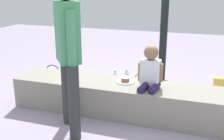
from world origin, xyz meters
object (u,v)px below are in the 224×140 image
(handbag_brown_canvas, at_px, (141,87))
(adult_standing, at_px, (68,42))
(gift_bag, at_px, (220,88))
(water_bottle_near_gift, at_px, (115,79))
(cake_plate, at_px, (125,81))
(child_seated, at_px, (150,70))
(handbag_black_leather, at_px, (53,80))
(water_bottle_far_side, at_px, (126,76))

(handbag_brown_canvas, bearing_deg, adult_standing, -113.02)
(gift_bag, distance_m, handbag_brown_canvas, 1.06)
(gift_bag, bearing_deg, water_bottle_near_gift, 179.60)
(cake_plate, bearing_deg, gift_bag, 35.69)
(cake_plate, height_order, gift_bag, cake_plate)
(adult_standing, bearing_deg, child_seated, 37.23)
(handbag_black_leather, bearing_deg, child_seated, -17.18)
(water_bottle_near_gift, height_order, handbag_black_leather, handbag_black_leather)
(cake_plate, xyz_separation_m, handbag_brown_canvas, (0.08, 0.53, -0.27))
(adult_standing, bearing_deg, water_bottle_far_side, 85.26)
(water_bottle_far_side, relative_size, handbag_brown_canvas, 0.56)
(child_seated, bearing_deg, adult_standing, -142.77)
(handbag_black_leather, xyz_separation_m, handbag_brown_canvas, (1.30, 0.14, -0.01))
(child_seated, relative_size, water_bottle_near_gift, 2.05)
(child_seated, distance_m, adult_standing, 0.98)
(gift_bag, height_order, water_bottle_near_gift, gift_bag)
(adult_standing, relative_size, handbag_brown_canvas, 4.74)
(water_bottle_far_side, bearing_deg, cake_plate, -75.15)
(water_bottle_far_side, bearing_deg, water_bottle_near_gift, -117.31)
(adult_standing, xyz_separation_m, cake_plate, (0.41, 0.63, -0.56))
(cake_plate, distance_m, handbag_brown_canvas, 0.60)
(child_seated, bearing_deg, gift_bag, 47.63)
(water_bottle_near_gift, bearing_deg, adult_standing, -90.86)
(water_bottle_near_gift, relative_size, handbag_brown_canvas, 0.70)
(adult_standing, bearing_deg, handbag_black_leather, 128.31)
(gift_bag, relative_size, handbag_black_leather, 0.89)
(adult_standing, xyz_separation_m, gift_bag, (1.52, 1.42, -0.81))
(water_bottle_far_side, xyz_separation_m, handbag_brown_canvas, (0.35, -0.50, 0.04))
(child_seated, height_order, water_bottle_far_side, child_seated)
(child_seated, relative_size, adult_standing, 0.30)
(gift_bag, relative_size, water_bottle_near_gift, 1.39)
(water_bottle_near_gift, bearing_deg, handbag_brown_canvas, -30.63)
(adult_standing, xyz_separation_m, water_bottle_near_gift, (0.02, 1.43, -0.85))
(adult_standing, xyz_separation_m, water_bottle_far_side, (0.14, 1.66, -0.87))
(gift_bag, bearing_deg, cake_plate, -144.31)
(water_bottle_near_gift, height_order, handbag_brown_canvas, handbag_brown_canvas)
(child_seated, bearing_deg, water_bottle_near_gift, 128.23)
(cake_plate, bearing_deg, handbag_black_leather, 162.16)
(gift_bag, xyz_separation_m, water_bottle_far_side, (-1.38, 0.23, -0.06))
(water_bottle_far_side, distance_m, handbag_brown_canvas, 0.62)
(cake_plate, height_order, handbag_brown_canvas, cake_plate)
(adult_standing, relative_size, cake_plate, 7.08)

